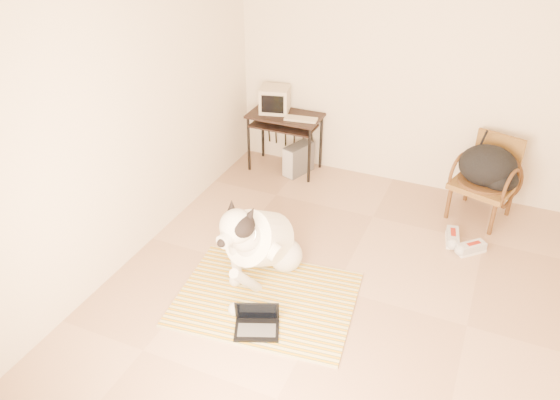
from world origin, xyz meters
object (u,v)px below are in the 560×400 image
Objects in this scene: dog at (260,242)px; backpack at (490,168)px; laptop at (257,322)px; computer_desk at (285,123)px; rattan_chair at (486,179)px; crt_monitor at (275,99)px; pc_tower at (298,159)px.

dog reaches higher than backpack.
dog reaches higher than laptop.
computer_desk is at bearing 175.70° from backpack.
rattan_chair reaches higher than laptop.
laptop is 0.70× the size of backpack.
computer_desk is 2.16× the size of crt_monitor.
rattan_chair reaches higher than backpack.
rattan_chair is 1.43× the size of backpack.
computer_desk is 0.99× the size of rattan_chair.
backpack reaches higher than laptop.
rattan_chair is (2.40, -0.12, -0.18)m from computer_desk.
computer_desk is 1.99× the size of pc_tower.
pc_tower is (0.20, -0.03, -0.44)m from computer_desk.
laptop is at bearing -120.86° from backpack.
dog is 0.79m from laptop.
pc_tower is 2.22m from rattan_chair.
laptop is 1.08× the size of crt_monitor.
rattan_chair is 0.18m from backpack.
laptop is 2.91m from computer_desk.
backpack is (0.01, -0.06, 0.16)m from rattan_chair.
laptop is 2.77m from pc_tower.
laptop is 0.49× the size of rattan_chair.
pc_tower is at bearing 101.83° from dog.
laptop is at bearing -120.02° from rattan_chair.
rattan_chair is at bearing 47.11° from dog.
computer_desk is (-0.91, 2.70, 0.55)m from laptop.
computer_desk is 1.41× the size of backpack.
computer_desk is 0.31m from crt_monitor.
computer_desk is at bearing 108.53° from laptop.
computer_desk is at bearing 177.19° from rattan_chair.
dog reaches higher than computer_desk.
laptop is 3.01m from rattan_chair.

